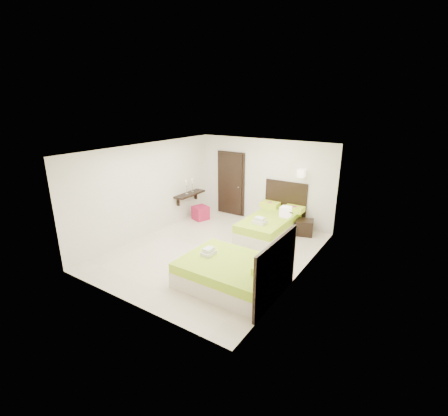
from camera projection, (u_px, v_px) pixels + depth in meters
The scene contains 7 objects.
floor at pixel (214, 251), 8.36m from camera, with size 5.50×5.50×0.00m, color beige.
bed_single at pixel (271, 224), 9.24m from camera, with size 1.33×2.22×1.83m.
bed_double at pixel (234, 273), 6.69m from camera, with size 2.06×1.75×1.70m.
nightstand at pixel (304, 227), 9.32m from camera, with size 0.50×0.44×0.44m, color black.
ottoman at pixel (201, 213), 10.53m from camera, with size 0.44×0.44×0.44m, color maroon.
door at pixel (231, 184), 10.80m from camera, with size 1.02×0.15×2.14m.
console_shelf at pixel (190, 194), 10.46m from camera, with size 0.35×1.20×0.78m.
Camera 1 is at (4.37, -6.21, 3.68)m, focal length 26.00 mm.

